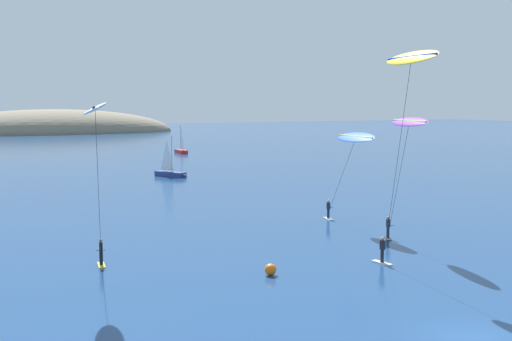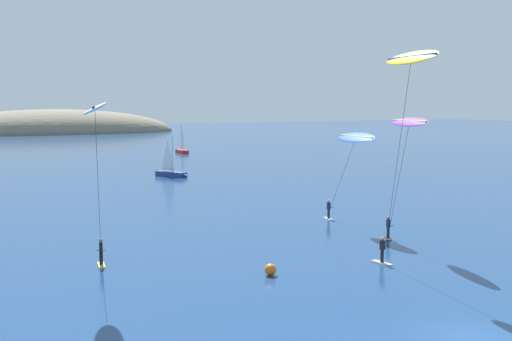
% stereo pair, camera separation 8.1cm
% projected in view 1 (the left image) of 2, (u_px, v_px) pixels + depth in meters
% --- Properties ---
extents(ground_plane, '(600.00, 600.00, 0.00)m').
position_uv_depth(ground_plane, '(474.00, 339.00, 27.36)').
color(ground_plane, navy).
extents(sailboat_near, '(3.45, 5.76, 5.70)m').
position_uv_depth(sailboat_near, '(172.00, 172.00, 88.48)').
color(sailboat_near, navy).
rests_on(sailboat_near, ground).
extents(sailboat_far, '(1.74, 5.94, 5.70)m').
position_uv_depth(sailboat_far, '(181.00, 150.00, 131.51)').
color(sailboat_far, '#B22323').
rests_on(sailboat_far, ground).
extents(kitesurfer_white, '(3.03, 8.28, 10.15)m').
position_uv_depth(kitesurfer_white, '(96.00, 124.00, 34.25)').
color(kitesurfer_white, yellow).
rests_on(kitesurfer_white, ground).
extents(kitesurfer_blue, '(2.33, 8.32, 7.82)m').
position_uv_depth(kitesurfer_blue, '(354.00, 143.00, 51.05)').
color(kitesurfer_blue, silver).
rests_on(kitesurfer_blue, ground).
extents(kitesurfer_yellow, '(1.85, 6.02, 13.10)m').
position_uv_depth(kitesurfer_yellow, '(409.00, 77.00, 36.85)').
color(kitesurfer_yellow, silver).
rests_on(kitesurfer_yellow, ground).
extents(kitesurfer_purple, '(3.01, 6.76, 9.16)m').
position_uv_depth(kitesurfer_purple, '(407.00, 132.00, 43.91)').
color(kitesurfer_purple, '#2D2D33').
rests_on(kitesurfer_purple, ground).
extents(marker_buoy, '(0.70, 0.70, 0.70)m').
position_uv_depth(marker_buoy, '(271.00, 270.00, 37.47)').
color(marker_buoy, orange).
rests_on(marker_buoy, ground).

